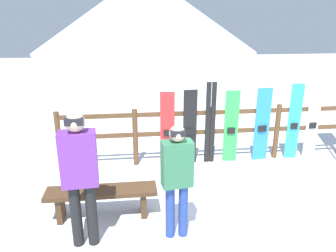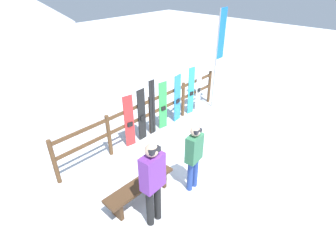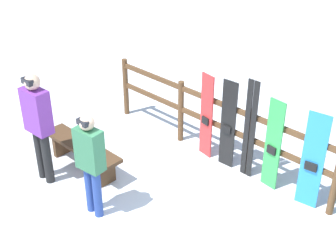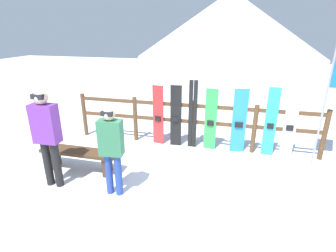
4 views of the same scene
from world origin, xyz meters
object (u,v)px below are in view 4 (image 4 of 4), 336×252
Objects in this scene: bench at (79,155)px; snowboard_white at (290,124)px; snowboard_red at (158,116)px; ski_pair_black at (193,115)px; snowboard_black_stripe at (176,116)px; snowboard_cyan at (271,123)px; person_purple at (47,132)px; person_plaid_green at (111,146)px; snowboard_blue at (239,122)px; snowboard_green at (211,120)px.

snowboard_white is at bearing 22.13° from bench.
ski_pair_black is (0.83, 0.00, 0.09)m from snowboard_red.
snowboard_white is at bearing 0.00° from snowboard_black_stripe.
snowboard_black_stripe is at bearing -180.00° from snowboard_cyan.
person_purple reaches higher than snowboard_cyan.
snowboard_cyan is at bearing 180.00° from snowboard_white.
snowboard_white reaches higher than snowboard_red.
person_purple is (-0.17, -0.57, 0.69)m from bench.
snowboard_white is (2.48, 0.00, 0.03)m from snowboard_black_stripe.
snowboard_cyan is at bearing 0.00° from snowboard_red.
snowboard_black_stripe is (0.57, 2.20, -0.17)m from person_plaid_green.
snowboard_cyan is (2.09, 0.00, 0.03)m from snowboard_black_stripe.
snowboard_blue is at bearing 34.95° from person_purple.
snowboard_green is at bearing -180.00° from snowboard_blue.
snowboard_blue is at bearing 0.00° from snowboard_red.
person_purple is at bearing -178.78° from person_plaid_green.
snowboard_black_stripe is (0.43, 0.00, 0.01)m from snowboard_red.
snowboard_black_stripe reaches higher than snowboard_blue.
snowboard_black_stripe is (1.57, 1.65, 0.40)m from bench.
snowboard_blue is 0.96× the size of snowboard_white.
person_purple reaches higher than snowboard_blue.
person_purple is at bearing -145.05° from snowboard_blue.
snowboard_green is at bearing 57.75° from person_plaid_green.
snowboard_black_stripe is 2.09m from snowboard_cyan.
snowboard_green is (2.55, 2.22, -0.31)m from person_purple.
snowboard_cyan reaches higher than snowboard_white.
person_plaid_green and snowboard_cyan have the same top height.
snowboard_red is at bearing -180.00° from snowboard_blue.
snowboard_white is (0.39, -0.00, -0.01)m from snowboard_cyan.
bench is 1.06× the size of snowboard_blue.
snowboard_cyan is at bearing 39.47° from person_plaid_green.
person_purple is at bearing -149.91° from snowboard_cyan.
ski_pair_black is 1.10× the size of snowboard_blue.
snowboard_red is 0.98× the size of snowboard_blue.
bench is 1.27m from person_plaid_green.
person_purple is 3.40m from snowboard_green.
person_plaid_green is (1.17, 0.02, -0.12)m from person_purple.
person_plaid_green is at bearing -122.25° from snowboard_green.
person_purple reaches higher than bench.
snowboard_white is at bearing 27.73° from person_purple.
person_purple is at bearing -106.76° from bench.
snowboard_red reaches higher than snowboard_green.
person_plaid_green is 2.41m from ski_pair_black.
bench is 2.31m from snowboard_black_stripe.
person_plaid_green is 3.46m from snowboard_cyan.
person_purple is 1.21× the size of snowboard_red.
bench is 0.91m from person_purple.
person_purple reaches higher than snowboard_green.
snowboard_white is at bearing 0.00° from snowboard_green.
snowboard_cyan is (3.83, 2.22, -0.26)m from person_purple.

